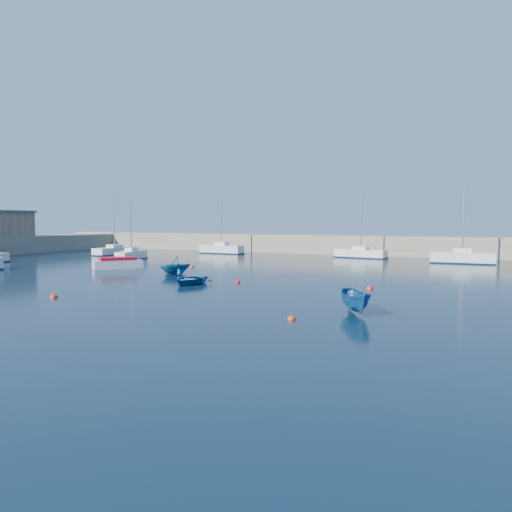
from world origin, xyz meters
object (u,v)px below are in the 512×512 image
at_px(sailboat_4, 115,251).
at_px(dinghy_center, 190,280).
at_px(dinghy_left, 175,265).
at_px(motorboat_2, 125,256).
at_px(dinghy_right, 356,302).
at_px(sailboat_7, 462,257).
at_px(sailboat_5, 221,249).
at_px(sailboat_3, 131,255).
at_px(motorboat_1, 118,263).
at_px(sailboat_6, 361,253).

distance_m(sailboat_4, dinghy_center, 35.22).
height_order(sailboat_4, dinghy_center, sailboat_4).
bearing_deg(dinghy_left, sailboat_4, 167.30).
relative_size(motorboat_2, dinghy_right, 1.59).
relative_size(sailboat_7, dinghy_right, 2.83).
height_order(sailboat_5, sailboat_7, sailboat_7).
distance_m(sailboat_4, dinghy_left, 28.11).
relative_size(sailboat_3, motorboat_2, 1.40).
height_order(sailboat_3, motorboat_1, sailboat_3).
relative_size(sailboat_3, sailboat_6, 0.82).
relative_size(motorboat_1, dinghy_right, 1.51).
distance_m(sailboat_3, sailboat_7, 37.68).
height_order(motorboat_2, dinghy_right, dinghy_right).
xyz_separation_m(sailboat_3, motorboat_1, (6.39, -9.31, -0.05)).
distance_m(sailboat_7, motorboat_1, 36.29).
bearing_deg(sailboat_4, motorboat_2, -40.21).
relative_size(sailboat_3, dinghy_right, 2.24).
bearing_deg(sailboat_4, dinghy_right, -34.16).
height_order(sailboat_6, motorboat_1, sailboat_6).
relative_size(sailboat_3, motorboat_1, 1.48).
height_order(sailboat_4, dinghy_right, sailboat_4).
xyz_separation_m(sailboat_3, dinghy_right, (33.41, -21.82, 0.02)).
relative_size(sailboat_6, dinghy_left, 2.81).
bearing_deg(motorboat_2, dinghy_center, -69.94).
bearing_deg(dinghy_right, sailboat_3, 115.01).
xyz_separation_m(sailboat_5, dinghy_right, (29.61, -36.34, -0.07)).
height_order(dinghy_center, dinghy_left, dinghy_left).
distance_m(sailboat_3, sailboat_6, 28.10).
bearing_deg(dinghy_center, sailboat_6, 82.28).
bearing_deg(motorboat_1, motorboat_2, 164.04).
distance_m(dinghy_left, dinghy_right, 21.85).
bearing_deg(sailboat_7, motorboat_2, 105.88).
height_order(dinghy_center, dinghy_right, dinghy_right).
bearing_deg(sailboat_7, dinghy_right, 173.20).
height_order(sailboat_3, dinghy_center, sailboat_3).
bearing_deg(dinghy_left, dinghy_right, -5.59).
distance_m(sailboat_5, motorboat_1, 23.97).
height_order(sailboat_4, sailboat_6, sailboat_4).
xyz_separation_m(sailboat_7, motorboat_1, (-29.29, -21.43, -0.14)).
distance_m(motorboat_1, motorboat_2, 11.45).
height_order(sailboat_4, sailboat_7, sailboat_4).
bearing_deg(dinghy_left, motorboat_2, 168.82).
xyz_separation_m(sailboat_6, dinghy_right, (9.78, -37.03, 0.01)).
xyz_separation_m(sailboat_5, motorboat_2, (-4.47, -14.82, -0.20)).
relative_size(motorboat_2, dinghy_left, 1.64).
xyz_separation_m(motorboat_1, dinghy_left, (8.05, -1.68, 0.26)).
bearing_deg(dinghy_center, dinghy_left, 134.65).
bearing_deg(dinghy_center, dinghy_right, -22.61).
distance_m(sailboat_4, motorboat_2, 9.63).
relative_size(sailboat_6, dinghy_right, 2.74).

